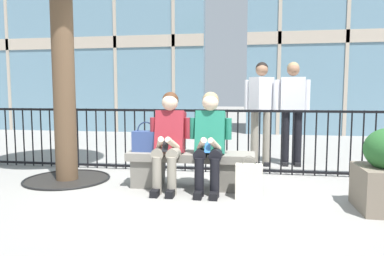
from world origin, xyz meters
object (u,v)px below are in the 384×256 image
(seated_person_companion, at_px, (210,138))
(seated_person_with_phone, at_px, (169,137))
(handbag_on_bench, at_px, (146,141))
(shopping_bag, at_px, (249,181))
(bystander_further_back, at_px, (292,105))
(stone_bench, at_px, (191,166))
(bystander_at_railing, at_px, (261,105))

(seated_person_companion, bearing_deg, seated_person_with_phone, 180.00)
(seated_person_companion, xyz_separation_m, handbag_on_bench, (-0.83, 0.12, -0.06))
(shopping_bag, height_order, bystander_further_back, bystander_further_back)
(bystander_further_back, bearing_deg, stone_bench, -130.82)
(seated_person_companion, bearing_deg, handbag_on_bench, 171.89)
(seated_person_with_phone, xyz_separation_m, seated_person_companion, (0.50, 0.00, 0.00))
(handbag_on_bench, height_order, bystander_at_railing, bystander_at_railing)
(seated_person_companion, height_order, bystander_further_back, bystander_further_back)
(seated_person_companion, bearing_deg, bystander_further_back, 56.59)
(stone_bench, xyz_separation_m, seated_person_companion, (0.25, -0.13, 0.38))
(seated_person_companion, distance_m, bystander_at_railing, 1.88)
(seated_person_with_phone, relative_size, seated_person_companion, 1.00)
(stone_bench, height_order, bystander_further_back, bystander_further_back)
(stone_bench, height_order, shopping_bag, shopping_bag)
(shopping_bag, bearing_deg, handbag_on_bench, 164.33)
(handbag_on_bench, bearing_deg, seated_person_with_phone, -19.91)
(stone_bench, distance_m, seated_person_with_phone, 0.47)
(seated_person_companion, bearing_deg, stone_bench, 152.99)
(seated_person_with_phone, bearing_deg, seated_person_companion, 0.00)
(handbag_on_bench, xyz_separation_m, bystander_further_back, (2.01, 1.66, 0.41))
(seated_person_companion, relative_size, bystander_at_railing, 0.71)
(bystander_at_railing, bearing_deg, seated_person_companion, -111.18)
(bystander_at_railing, height_order, bystander_further_back, same)
(seated_person_companion, xyz_separation_m, bystander_at_railing, (0.67, 1.72, 0.35))
(bystander_at_railing, bearing_deg, seated_person_with_phone, -124.25)
(handbag_on_bench, bearing_deg, bystander_at_railing, 46.89)
(seated_person_with_phone, relative_size, shopping_bag, 2.50)
(seated_person_with_phone, distance_m, bystander_at_railing, 2.11)
(bystander_at_railing, bearing_deg, shopping_bag, -95.48)
(stone_bench, bearing_deg, seated_person_with_phone, -152.99)
(bystander_further_back, bearing_deg, handbag_on_bench, -140.38)
(stone_bench, bearing_deg, bystander_at_railing, 60.00)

